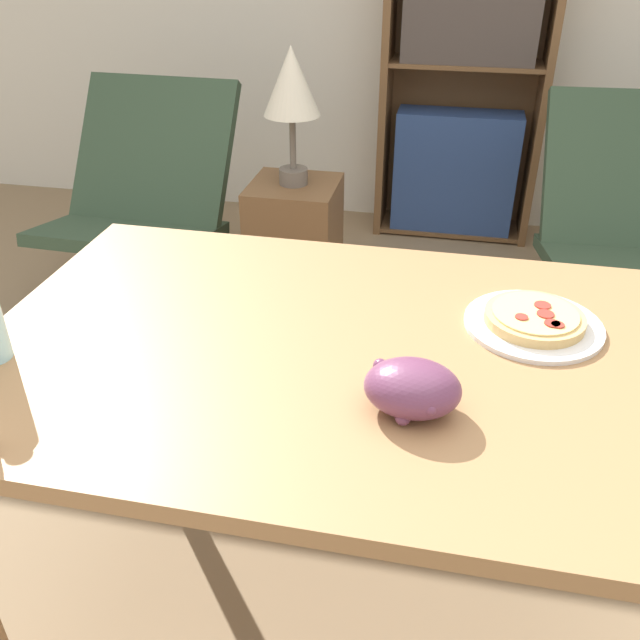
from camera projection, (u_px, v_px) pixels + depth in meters
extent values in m
plane|color=#897051|center=(364.00, 633.00, 1.62)|extent=(14.00, 14.00, 0.00)
cube|color=#A37549|center=(342.00, 353.00, 1.29)|extent=(1.39, 0.90, 0.03)
cylinder|color=#A37549|center=(145.00, 365.00, 1.92)|extent=(0.06, 0.06, 0.74)
cylinder|color=#A37549|center=(614.00, 424.00, 1.70)|extent=(0.06, 0.06, 0.74)
cylinder|color=white|center=(533.00, 325.00, 1.33)|extent=(0.27, 0.27, 0.01)
cylinder|color=#DBB26B|center=(534.00, 318.00, 1.33)|extent=(0.19, 0.19, 0.02)
cylinder|color=#EACC7A|center=(535.00, 313.00, 1.32)|extent=(0.17, 0.17, 0.00)
cylinder|color=#A83328|center=(558.00, 325.00, 1.28)|extent=(0.03, 0.03, 0.00)
cylinder|color=#A83328|center=(546.00, 314.00, 1.31)|extent=(0.03, 0.03, 0.00)
cylinder|color=#A83328|center=(552.00, 323.00, 1.28)|extent=(0.03, 0.03, 0.00)
cylinder|color=#A83328|center=(522.00, 317.00, 1.30)|extent=(0.02, 0.02, 0.00)
cylinder|color=#A83328|center=(543.00, 305.00, 1.34)|extent=(0.03, 0.03, 0.00)
ellipsoid|color=#6B3856|center=(412.00, 388.00, 1.09)|extent=(0.16, 0.12, 0.09)
sphere|color=#6B3856|center=(430.00, 409.00, 1.05)|extent=(0.02, 0.02, 0.02)
sphere|color=#6B3856|center=(423.00, 401.00, 1.11)|extent=(0.02, 0.02, 0.02)
sphere|color=#6B3856|center=(403.00, 418.00, 1.07)|extent=(0.03, 0.03, 0.03)
sphere|color=#6B3856|center=(380.00, 366.00, 1.13)|extent=(0.02, 0.02, 0.02)
sphere|color=#6B3856|center=(411.00, 383.00, 1.16)|extent=(0.03, 0.03, 0.03)
sphere|color=#6B3856|center=(444.00, 390.00, 1.07)|extent=(0.02, 0.02, 0.02)
sphere|color=#6B3856|center=(444.00, 377.00, 1.12)|extent=(0.02, 0.02, 0.02)
cube|color=black|center=(148.00, 291.00, 2.96)|extent=(0.63, 0.57, 0.10)
cube|color=#334733|center=(129.00, 233.00, 2.73)|extent=(0.68, 0.52, 0.14)
cube|color=#334733|center=(154.00, 152.00, 2.86)|extent=(0.68, 0.43, 0.55)
cube|color=black|center=(614.00, 321.00, 2.74)|extent=(0.65, 0.59, 0.10)
cube|color=#334733|center=(636.00, 261.00, 2.51)|extent=(0.70, 0.54, 0.14)
cube|color=#334733|center=(633.00, 171.00, 2.64)|extent=(0.69, 0.45, 0.55)
cube|color=brown|center=(388.00, 60.00, 3.27)|extent=(0.04, 0.29, 1.71)
cube|color=brown|center=(548.00, 66.00, 3.14)|extent=(0.04, 0.29, 1.71)
cube|color=brown|center=(467.00, 58.00, 3.33)|extent=(0.78, 0.01, 1.71)
cube|color=brown|center=(449.00, 226.00, 3.64)|extent=(0.71, 0.28, 0.02)
cube|color=navy|center=(455.00, 172.00, 3.46)|extent=(0.61, 0.21, 0.60)
cube|color=brown|center=(466.00, 63.00, 3.21)|extent=(0.71, 0.28, 0.02)
cube|color=brown|center=(295.00, 250.00, 2.77)|extent=(0.34, 0.34, 0.57)
cylinder|color=#665B51|center=(293.00, 176.00, 2.60)|extent=(0.11, 0.11, 0.06)
cylinder|color=#665B51|center=(293.00, 142.00, 2.54)|extent=(0.02, 0.02, 0.20)
cone|color=beige|center=(291.00, 81.00, 2.42)|extent=(0.21, 0.21, 0.24)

